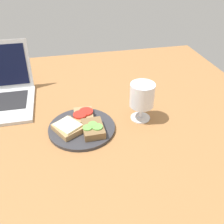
{
  "coord_description": "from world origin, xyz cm",
  "views": [
    {
      "loc": [
        -7.64,
        -66.78,
        56.87
      ],
      "look_at": [
        7.39,
        2.03,
        8.0
      ],
      "focal_mm": 40.0,
      "sensor_mm": 36.0,
      "label": 1
    }
  ],
  "objects_px": {
    "sandwich_with_tomato": "(84,116)",
    "wine_glass": "(142,96)",
    "sandwich_with_cucumber": "(93,129)",
    "sandwich_with_cheese": "(68,128)",
    "plate": "(82,128)"
  },
  "relations": [
    {
      "from": "sandwich_with_tomato",
      "to": "wine_glass",
      "type": "bearing_deg",
      "value": -7.34
    },
    {
      "from": "sandwich_with_tomato",
      "to": "sandwich_with_cheese",
      "type": "relative_size",
      "value": 0.83
    },
    {
      "from": "sandwich_with_cheese",
      "to": "wine_glass",
      "type": "relative_size",
      "value": 0.84
    },
    {
      "from": "sandwich_with_cucumber",
      "to": "wine_glass",
      "type": "relative_size",
      "value": 0.69
    },
    {
      "from": "plate",
      "to": "sandwich_with_cheese",
      "type": "distance_m",
      "value": 0.05
    },
    {
      "from": "sandwich_with_cheese",
      "to": "wine_glass",
      "type": "height_order",
      "value": "wine_glass"
    },
    {
      "from": "wine_glass",
      "to": "sandwich_with_cheese",
      "type": "bearing_deg",
      "value": -173.05
    },
    {
      "from": "sandwich_with_cucumber",
      "to": "sandwich_with_cheese",
      "type": "distance_m",
      "value": 0.08
    },
    {
      "from": "sandwich_with_cucumber",
      "to": "sandwich_with_cheese",
      "type": "bearing_deg",
      "value": 164.17
    },
    {
      "from": "sandwich_with_cucumber",
      "to": "wine_glass",
      "type": "xyz_separation_m",
      "value": [
        0.18,
        0.05,
        0.07
      ]
    },
    {
      "from": "sandwich_with_cucumber",
      "to": "sandwich_with_tomato",
      "type": "height_order",
      "value": "sandwich_with_cucumber"
    },
    {
      "from": "plate",
      "to": "sandwich_with_cheese",
      "type": "relative_size",
      "value": 1.94
    },
    {
      "from": "plate",
      "to": "sandwich_with_tomato",
      "type": "relative_size",
      "value": 2.34
    },
    {
      "from": "sandwich_with_tomato",
      "to": "wine_glass",
      "type": "xyz_separation_m",
      "value": [
        0.2,
        -0.03,
        0.07
      ]
    },
    {
      "from": "sandwich_with_tomato",
      "to": "sandwich_with_cheese",
      "type": "distance_m",
      "value": 0.08
    }
  ]
}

